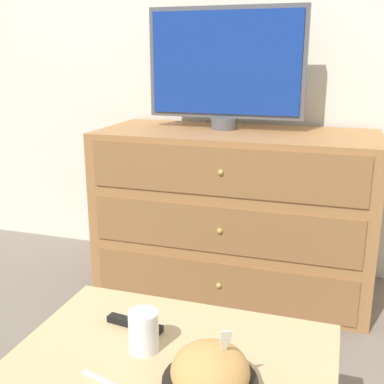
# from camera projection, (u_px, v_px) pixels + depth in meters

# --- Properties ---
(ground_plane) EXTENTS (12.00, 12.00, 0.00)m
(ground_plane) POSITION_uv_depth(u_px,v_px,m) (254.00, 261.00, 2.65)
(ground_plane) COLOR #70665B
(wall_back) EXTENTS (12.00, 0.05, 2.60)m
(wall_back) POSITION_uv_depth(u_px,v_px,m) (265.00, 11.00, 2.32)
(wall_back) COLOR silver
(wall_back) RESTS_ON ground_plane
(dresser) EXTENTS (1.26, 0.56, 0.76)m
(dresser) POSITION_uv_depth(u_px,v_px,m) (234.00, 211.00, 2.28)
(dresser) COLOR #9E6B3D
(dresser) RESTS_ON ground_plane
(tv) EXTENTS (0.72, 0.12, 0.54)m
(tv) POSITION_uv_depth(u_px,v_px,m) (226.00, 66.00, 2.17)
(tv) COLOR #515156
(tv) RESTS_ON dresser
(takeout_bowl) EXTENTS (0.21, 0.21, 0.17)m
(takeout_bowl) POSITION_uv_depth(u_px,v_px,m) (210.00, 376.00, 1.03)
(takeout_bowl) COLOR black
(takeout_bowl) RESTS_ON coffee_table
(drink_cup) EXTENTS (0.08, 0.08, 0.10)m
(drink_cup) POSITION_uv_depth(u_px,v_px,m) (144.00, 334.00, 1.18)
(drink_cup) COLOR beige
(drink_cup) RESTS_ON coffee_table
(remote_control) EXTENTS (0.17, 0.05, 0.02)m
(remote_control) POSITION_uv_depth(u_px,v_px,m) (135.00, 324.00, 1.30)
(remote_control) COLOR black
(remote_control) RESTS_ON coffee_table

